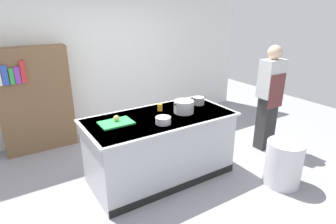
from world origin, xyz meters
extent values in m
plane|color=gray|center=(0.00, 0.00, 0.00)|extent=(10.00, 10.00, 0.00)
cube|color=white|center=(0.00, 2.10, 1.50)|extent=(6.40, 0.12, 3.00)
cube|color=#B7BABF|center=(0.00, 0.00, 0.45)|extent=(1.90, 0.90, 0.90)
cube|color=#B7BABF|center=(0.00, 0.00, 0.89)|extent=(1.98, 0.98, 0.03)
cube|color=black|center=(0.00, -0.46, 0.05)|extent=(1.90, 0.01, 0.10)
cube|color=green|center=(-0.59, 0.08, 0.91)|extent=(0.40, 0.28, 0.02)
sphere|color=tan|center=(-0.57, 0.11, 0.96)|extent=(0.08, 0.08, 0.08)
cylinder|color=#B7BABF|center=(0.35, -0.05, 0.98)|extent=(0.27, 0.27, 0.17)
cube|color=black|center=(0.20, -0.05, 1.04)|extent=(0.04, 0.02, 0.01)
cube|color=black|center=(0.50, -0.05, 1.04)|extent=(0.04, 0.02, 0.01)
cylinder|color=#99999E|center=(0.73, 0.12, 0.96)|extent=(0.17, 0.17, 0.11)
cube|color=black|center=(0.63, 0.12, 1.00)|extent=(0.04, 0.02, 0.01)
cube|color=black|center=(0.84, 0.12, 1.00)|extent=(0.04, 0.02, 0.01)
cylinder|color=#B7BABF|center=(-0.10, -0.23, 0.94)|extent=(0.19, 0.19, 0.09)
cylinder|color=yellow|center=(0.11, 0.19, 0.95)|extent=(0.07, 0.07, 0.10)
cylinder|color=silver|center=(1.28, -1.04, 0.31)|extent=(0.48, 0.48, 0.61)
cube|color=#2D2D2D|center=(1.93, -0.19, 0.45)|extent=(0.28, 0.20, 0.90)
cube|color=silver|center=(1.93, -0.19, 1.20)|extent=(0.38, 0.24, 0.60)
sphere|color=#D3AA8C|center=(1.93, -0.19, 1.61)|extent=(0.22, 0.22, 0.22)
cube|color=brown|center=(1.93, -0.31, 1.02)|extent=(0.34, 0.02, 0.54)
cube|color=brown|center=(-1.26, 1.80, 0.85)|extent=(1.10, 0.28, 1.70)
cube|color=#3351B7|center=(-1.62, 1.64, 1.33)|extent=(0.08, 0.03, 0.29)
cube|color=green|center=(-1.53, 1.64, 1.31)|extent=(0.06, 0.03, 0.24)
cube|color=purple|center=(-1.46, 1.64, 1.31)|extent=(0.07, 0.03, 0.25)
cube|color=red|center=(-1.38, 1.64, 1.35)|extent=(0.07, 0.03, 0.33)
camera|label=1|loc=(-1.74, -2.95, 2.22)|focal=29.85mm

